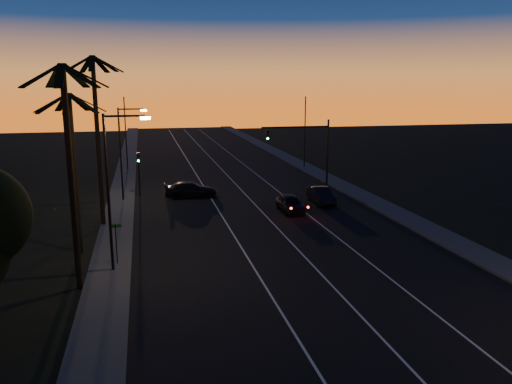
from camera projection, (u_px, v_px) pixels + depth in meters
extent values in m
cube|color=black|center=(260.00, 216.00, 40.47)|extent=(20.00, 170.00, 0.01)
cube|color=#3D3D3A|center=(117.00, 224.00, 38.03)|extent=(2.40, 170.00, 0.16)
cube|color=#3D3D3A|center=(387.00, 208.00, 42.88)|extent=(2.40, 170.00, 0.16)
cube|color=silver|center=(223.00, 218.00, 39.82)|extent=(0.12, 160.00, 0.01)
cube|color=silver|center=(266.00, 216.00, 40.58)|extent=(0.12, 160.00, 0.01)
cube|color=silver|center=(307.00, 214.00, 41.34)|extent=(0.12, 160.00, 0.01)
cylinder|color=black|center=(71.00, 181.00, 25.09)|extent=(0.32, 0.32, 11.50)
cube|color=black|center=(86.00, 76.00, 24.46)|extent=(2.18, 0.92, 1.18)
cube|color=black|center=(75.00, 76.00, 25.00)|extent=(1.25, 2.12, 1.18)
cube|color=black|center=(55.00, 76.00, 24.78)|extent=(1.34, 2.09, 1.18)
cube|color=black|center=(41.00, 76.00, 23.96)|extent=(2.18, 0.82, 1.18)
cube|color=black|center=(42.00, 75.00, 23.16)|extent=(1.90, 1.69, 1.18)
cube|color=black|center=(60.00, 75.00, 22.98)|extent=(0.45, 2.16, 1.18)
cube|color=black|center=(80.00, 76.00, 23.56)|extent=(1.95, 1.61, 1.18)
cylinder|color=black|center=(75.00, 175.00, 30.84)|extent=(0.32, 0.32, 10.00)
cube|color=black|center=(87.00, 102.00, 30.36)|extent=(2.18, 0.92, 1.18)
cube|color=black|center=(79.00, 102.00, 30.91)|extent=(1.25, 2.12, 1.18)
cube|color=black|center=(63.00, 102.00, 30.68)|extent=(1.34, 2.09, 1.18)
cube|color=black|center=(51.00, 103.00, 29.87)|extent=(2.18, 0.82, 1.18)
cube|color=black|center=(53.00, 103.00, 29.07)|extent=(1.90, 1.69, 1.18)
cube|color=black|center=(67.00, 103.00, 28.89)|extent=(0.45, 2.16, 1.18)
cube|color=black|center=(83.00, 103.00, 29.47)|extent=(1.95, 1.61, 1.18)
cylinder|color=black|center=(98.00, 144.00, 36.50)|extent=(0.32, 0.32, 12.50)
cube|color=black|center=(108.00, 64.00, 35.76)|extent=(2.18, 0.92, 1.18)
cube|color=black|center=(100.00, 64.00, 36.31)|extent=(1.25, 2.12, 1.18)
cube|color=black|center=(87.00, 64.00, 36.09)|extent=(1.34, 2.09, 1.18)
cube|color=black|center=(78.00, 64.00, 35.27)|extent=(2.18, 0.82, 1.18)
cube|color=black|center=(80.00, 63.00, 34.47)|extent=(1.90, 1.69, 1.18)
cube|color=black|center=(92.00, 63.00, 34.29)|extent=(0.45, 2.16, 1.18)
cube|color=black|center=(105.00, 63.00, 34.87)|extent=(1.95, 1.61, 1.18)
cylinder|color=black|center=(108.00, 195.00, 27.61)|extent=(0.16, 0.16, 9.00)
cylinder|color=black|center=(124.00, 116.00, 26.92)|extent=(2.20, 0.12, 0.12)
cube|color=#FFB666|center=(145.00, 118.00, 27.19)|extent=(0.55, 0.26, 0.16)
cylinder|color=black|center=(121.00, 155.00, 44.81)|extent=(0.16, 0.16, 8.50)
cylinder|color=black|center=(131.00, 109.00, 44.18)|extent=(2.20, 0.12, 0.12)
cube|color=#FFB666|center=(144.00, 110.00, 44.44)|extent=(0.55, 0.26, 0.16)
cylinder|color=black|center=(116.00, 245.00, 29.29)|extent=(0.06, 0.06, 2.60)
cube|color=#0C4C1A|center=(115.00, 226.00, 29.04)|extent=(0.70, 0.03, 0.20)
cylinder|color=black|center=(327.00, 154.00, 51.31)|extent=(0.20, 0.20, 7.00)
cylinder|color=black|center=(295.00, 127.00, 49.96)|extent=(7.00, 0.16, 0.16)
cube|color=black|center=(267.00, 135.00, 49.49)|extent=(0.32, 0.28, 1.00)
sphere|color=black|center=(268.00, 132.00, 49.26)|extent=(0.20, 0.20, 0.20)
sphere|color=black|center=(268.00, 135.00, 49.33)|extent=(0.20, 0.20, 0.20)
sphere|color=#14FF59|center=(268.00, 139.00, 49.40)|extent=(0.20, 0.20, 0.20)
cylinder|color=black|center=(139.00, 174.00, 47.50)|extent=(0.14, 0.14, 4.20)
cube|color=black|center=(138.00, 158.00, 47.16)|extent=(0.28, 0.25, 0.90)
sphere|color=black|center=(138.00, 155.00, 46.96)|extent=(0.18, 0.18, 0.18)
sphere|color=black|center=(138.00, 158.00, 47.02)|extent=(0.18, 0.18, 0.18)
sphere|color=#14FF59|center=(138.00, 161.00, 47.08)|extent=(0.18, 0.18, 0.18)
cylinder|color=black|center=(126.00, 134.00, 60.95)|extent=(0.14, 0.14, 9.00)
cylinder|color=black|center=(305.00, 133.00, 62.86)|extent=(0.14, 0.14, 9.00)
imported|color=black|center=(290.00, 203.00, 41.88)|extent=(1.73, 4.17, 1.41)
sphere|color=#FF0F05|center=(291.00, 208.00, 39.32)|extent=(0.18, 0.18, 0.18)
sphere|color=#FF0F05|center=(308.00, 207.00, 39.65)|extent=(0.18, 0.18, 0.18)
imported|color=black|center=(321.00, 195.00, 44.72)|extent=(1.69, 4.45, 1.45)
imported|color=black|center=(191.00, 190.00, 47.15)|extent=(5.10, 2.34, 1.45)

